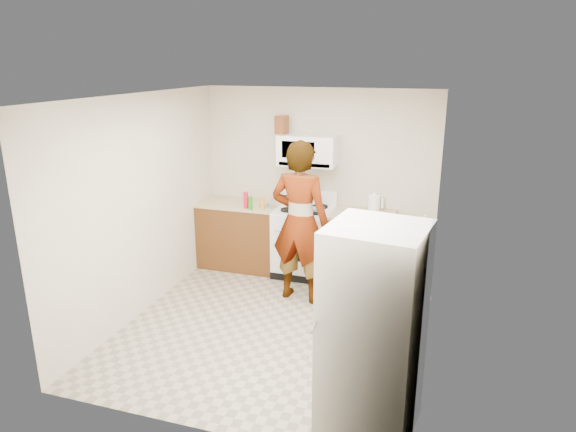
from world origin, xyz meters
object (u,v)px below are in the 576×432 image
at_px(gas_range, 304,240).
at_px(saucepan, 297,199).
at_px(fridge, 373,331).
at_px(person, 300,222).
at_px(microwave, 308,150).
at_px(kettle, 374,203).

height_order(gas_range, saucepan, gas_range).
distance_m(gas_range, fridge, 3.15).
bearing_deg(person, microwave, -74.19).
xyz_separation_m(kettle, saucepan, (-1.04, -0.06, -0.02)).
bearing_deg(kettle, fridge, -68.42).
bearing_deg(kettle, gas_range, -152.70).
relative_size(microwave, saucepan, 3.73).
bearing_deg(kettle, person, -113.65).
bearing_deg(person, fridge, 125.70).
relative_size(kettle, saucepan, 0.96).
bearing_deg(gas_range, saucepan, 132.27).
height_order(microwave, fridge, microwave).
distance_m(microwave, kettle, 1.12).
bearing_deg(fridge, person, 128.25).
xyz_separation_m(fridge, saucepan, (-1.50, 2.99, 0.16)).
xyz_separation_m(gas_range, person, (0.16, -0.76, 0.50)).
bearing_deg(gas_range, kettle, 14.19).
bearing_deg(fridge, saucepan, 124.93).
bearing_deg(saucepan, fridge, -63.40).
relative_size(person, fridge, 1.16).
distance_m(kettle, saucepan, 1.05).
xyz_separation_m(microwave, fridge, (1.34, -2.95, -0.85)).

